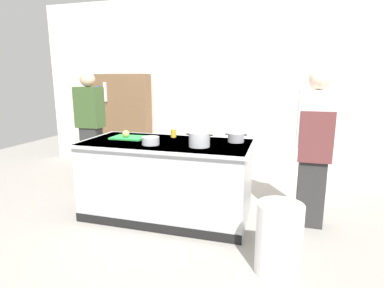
{
  "coord_description": "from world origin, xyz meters",
  "views": [
    {
      "loc": [
        1.24,
        -3.24,
        1.61
      ],
      "look_at": [
        0.25,
        0.2,
        0.85
      ],
      "focal_mm": 28.68,
      "sensor_mm": 36.0,
      "label": 1
    }
  ],
  "objects_px": {
    "juice_cup": "(173,133)",
    "person_guest": "(91,126)",
    "mixing_bowl": "(151,141)",
    "onion": "(126,134)",
    "stock_pot": "(199,140)",
    "person_chef": "(314,145)",
    "trash_bin": "(279,239)",
    "bookshelf": "(122,121)",
    "sauce_pan": "(236,138)"
  },
  "relations": [
    {
      "from": "juice_cup",
      "to": "person_guest",
      "type": "xyz_separation_m",
      "value": [
        -1.48,
        0.43,
        -0.04
      ]
    },
    {
      "from": "mixing_bowl",
      "to": "juice_cup",
      "type": "distance_m",
      "value": 0.5
    },
    {
      "from": "onion",
      "to": "stock_pot",
      "type": "bearing_deg",
      "value": -10.13
    },
    {
      "from": "person_chef",
      "to": "trash_bin",
      "type": "bearing_deg",
      "value": 154.34
    },
    {
      "from": "person_guest",
      "to": "bookshelf",
      "type": "distance_m",
      "value": 1.07
    },
    {
      "from": "juice_cup",
      "to": "person_guest",
      "type": "distance_m",
      "value": 1.54
    },
    {
      "from": "onion",
      "to": "stock_pot",
      "type": "distance_m",
      "value": 0.98
    },
    {
      "from": "onion",
      "to": "sauce_pan",
      "type": "xyz_separation_m",
      "value": [
        1.31,
        0.18,
        -0.01
      ]
    },
    {
      "from": "mixing_bowl",
      "to": "trash_bin",
      "type": "relative_size",
      "value": 0.31
    },
    {
      "from": "mixing_bowl",
      "to": "bookshelf",
      "type": "xyz_separation_m",
      "value": [
        -1.45,
        1.99,
        -0.09
      ]
    },
    {
      "from": "person_chef",
      "to": "bookshelf",
      "type": "xyz_separation_m",
      "value": [
        -3.18,
        1.6,
        -0.06
      ]
    },
    {
      "from": "onion",
      "to": "person_chef",
      "type": "xyz_separation_m",
      "value": [
        2.15,
        0.16,
        -0.05
      ]
    },
    {
      "from": "onion",
      "to": "trash_bin",
      "type": "relative_size",
      "value": 0.14
    },
    {
      "from": "stock_pot",
      "to": "bookshelf",
      "type": "relative_size",
      "value": 0.17
    },
    {
      "from": "mixing_bowl",
      "to": "sauce_pan",
      "type": "bearing_deg",
      "value": 24.82
    },
    {
      "from": "person_chef",
      "to": "person_guest",
      "type": "bearing_deg",
      "value": 72.58
    },
    {
      "from": "stock_pot",
      "to": "bookshelf",
      "type": "distance_m",
      "value": 2.78
    },
    {
      "from": "onion",
      "to": "sauce_pan",
      "type": "distance_m",
      "value": 1.32
    },
    {
      "from": "trash_bin",
      "to": "person_guest",
      "type": "bearing_deg",
      "value": 151.23
    },
    {
      "from": "onion",
      "to": "person_guest",
      "type": "relative_size",
      "value": 0.05
    },
    {
      "from": "sauce_pan",
      "to": "bookshelf",
      "type": "height_order",
      "value": "bookshelf"
    },
    {
      "from": "juice_cup",
      "to": "trash_bin",
      "type": "height_order",
      "value": "juice_cup"
    },
    {
      "from": "stock_pot",
      "to": "mixing_bowl",
      "type": "height_order",
      "value": "stock_pot"
    },
    {
      "from": "person_chef",
      "to": "onion",
      "type": "bearing_deg",
      "value": 86.54
    },
    {
      "from": "onion",
      "to": "sauce_pan",
      "type": "relative_size",
      "value": 0.34
    },
    {
      "from": "onion",
      "to": "person_guest",
      "type": "height_order",
      "value": "person_guest"
    },
    {
      "from": "bookshelf",
      "to": "sauce_pan",
      "type": "bearing_deg",
      "value": -34.09
    },
    {
      "from": "juice_cup",
      "to": "mixing_bowl",
      "type": "bearing_deg",
      "value": -101.03
    },
    {
      "from": "stock_pot",
      "to": "trash_bin",
      "type": "height_order",
      "value": "stock_pot"
    },
    {
      "from": "sauce_pan",
      "to": "juice_cup",
      "type": "height_order",
      "value": "sauce_pan"
    },
    {
      "from": "stock_pot",
      "to": "person_chef",
      "type": "height_order",
      "value": "person_chef"
    },
    {
      "from": "juice_cup",
      "to": "stock_pot",
      "type": "bearing_deg",
      "value": -43.99
    },
    {
      "from": "trash_bin",
      "to": "mixing_bowl",
      "type": "bearing_deg",
      "value": 156.48
    },
    {
      "from": "sauce_pan",
      "to": "person_chef",
      "type": "relative_size",
      "value": 0.15
    },
    {
      "from": "trash_bin",
      "to": "person_chef",
      "type": "xyz_separation_m",
      "value": [
        0.32,
        1.0,
        0.61
      ]
    },
    {
      "from": "sauce_pan",
      "to": "trash_bin",
      "type": "height_order",
      "value": "sauce_pan"
    },
    {
      "from": "onion",
      "to": "sauce_pan",
      "type": "height_order",
      "value": "onion"
    },
    {
      "from": "juice_cup",
      "to": "bookshelf",
      "type": "distance_m",
      "value": 2.16
    },
    {
      "from": "juice_cup",
      "to": "person_chef",
      "type": "distance_m",
      "value": 1.64
    },
    {
      "from": "juice_cup",
      "to": "person_chef",
      "type": "relative_size",
      "value": 0.06
    },
    {
      "from": "bookshelf",
      "to": "trash_bin",
      "type": "bearing_deg",
      "value": -42.3
    },
    {
      "from": "person_guest",
      "to": "onion",
      "type": "bearing_deg",
      "value": 56.74
    },
    {
      "from": "onion",
      "to": "bookshelf",
      "type": "xyz_separation_m",
      "value": [
        -1.03,
        1.76,
        -0.11
      ]
    },
    {
      "from": "bookshelf",
      "to": "person_chef",
      "type": "bearing_deg",
      "value": -26.66
    },
    {
      "from": "sauce_pan",
      "to": "person_chef",
      "type": "height_order",
      "value": "person_chef"
    },
    {
      "from": "person_guest",
      "to": "stock_pot",
      "type": "bearing_deg",
      "value": 68.33
    },
    {
      "from": "person_chef",
      "to": "juice_cup",
      "type": "bearing_deg",
      "value": 78.87
    },
    {
      "from": "trash_bin",
      "to": "person_chef",
      "type": "relative_size",
      "value": 0.36
    },
    {
      "from": "sauce_pan",
      "to": "person_guest",
      "type": "distance_m",
      "value": 2.32
    },
    {
      "from": "stock_pot",
      "to": "sauce_pan",
      "type": "relative_size",
      "value": 1.16
    }
  ]
}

